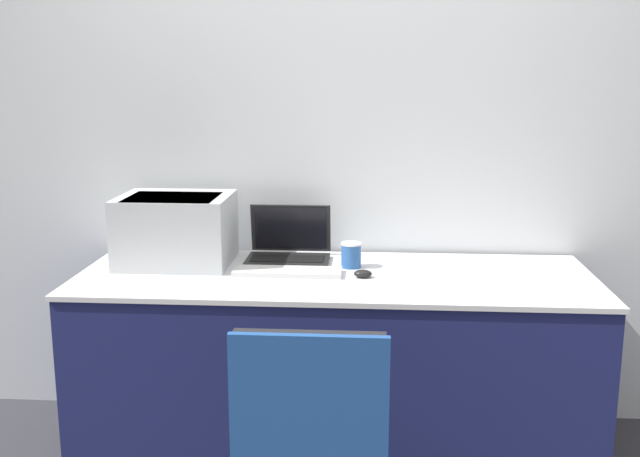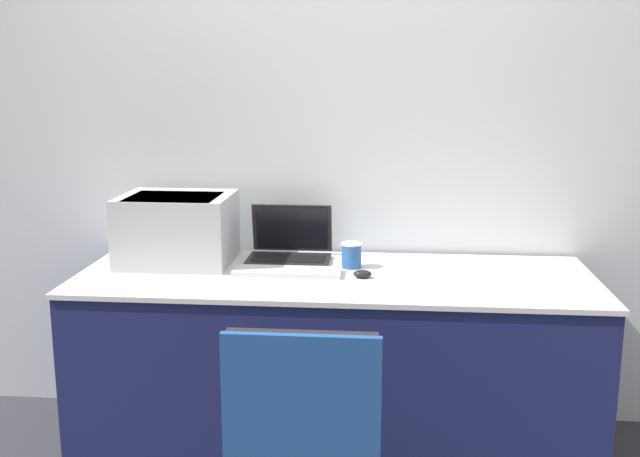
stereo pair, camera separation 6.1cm
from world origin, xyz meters
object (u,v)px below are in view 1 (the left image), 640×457
at_px(coffee_cup, 351,255).
at_px(chair, 312,427).
at_px(external_keyboard, 288,272).
at_px(printer, 176,227).
at_px(mouse, 363,274).
at_px(laptop_left, 289,248).

bearing_deg(coffee_cup, chair, -94.66).
bearing_deg(coffee_cup, external_keyboard, -153.14).
bearing_deg(external_keyboard, coffee_cup, 26.86).
relative_size(printer, chair, 0.52).
height_order(coffee_cup, mouse, coffee_cup).
relative_size(laptop_left, chair, 0.40).
height_order(coffee_cup, chair, chair).
relative_size(laptop_left, coffee_cup, 3.35).
distance_m(coffee_cup, mouse, 0.17).
bearing_deg(mouse, coffee_cup, 108.46).
distance_m(external_keyboard, mouse, 0.31).
relative_size(external_keyboard, coffee_cup, 4.16).
relative_size(external_keyboard, mouse, 6.07).
height_order(printer, coffee_cup, printer).
height_order(printer, external_keyboard, printer).
bearing_deg(printer, mouse, -12.11).
distance_m(laptop_left, chair, 1.16).
height_order(external_keyboard, mouse, mouse).
xyz_separation_m(laptop_left, mouse, (0.33, -0.26, -0.04)).
xyz_separation_m(laptop_left, coffee_cup, (0.27, -0.11, 0.00)).
bearing_deg(chair, coffee_cup, 85.34).
relative_size(printer, laptop_left, 1.31).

